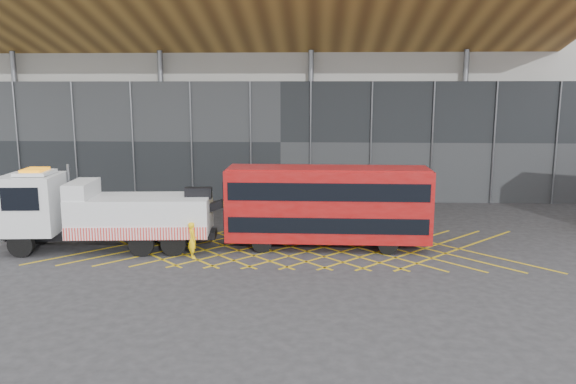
{
  "coord_description": "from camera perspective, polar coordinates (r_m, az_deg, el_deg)",
  "views": [
    {
      "loc": [
        4.41,
        -26.07,
        7.41
      ],
      "look_at": [
        3.0,
        1.5,
        2.4
      ],
      "focal_mm": 35.0,
      "sensor_mm": 36.0,
      "label": 1
    }
  ],
  "objects": [
    {
      "name": "road_markings",
      "position": [
        27.13,
        0.26,
        -5.55
      ],
      "size": [
        23.16,
        7.16,
        0.01
      ],
      "color": "gold",
      "rests_on": "ground_plane"
    },
    {
      "name": "worker",
      "position": [
        25.51,
        -9.68,
        -4.84
      ],
      "size": [
        0.61,
        0.71,
        1.64
      ],
      "primitive_type": "imported",
      "rotation": [
        0.0,
        0.0,
        2.0
      ],
      "color": "yellow",
      "rests_on": "ground_plane"
    },
    {
      "name": "ground_plane",
      "position": [
        27.46,
        -6.45,
        -5.44
      ],
      "size": [
        120.0,
        120.0,
        0.0
      ],
      "primitive_type": "plane",
      "color": "#262528"
    },
    {
      "name": "bus_towed",
      "position": [
        26.49,
        4.01,
        -1.18
      ],
      "size": [
        9.58,
        2.29,
        3.88
      ],
      "rotation": [
        0.0,
        0.0,
        -0.0
      ],
      "color": "maroon",
      "rests_on": "ground_plane"
    },
    {
      "name": "recovery_truck",
      "position": [
        27.63,
        -18.52,
        -1.93
      ],
      "size": [
        11.35,
        3.39,
        3.94
      ],
      "rotation": [
        0.0,
        0.0,
        0.08
      ],
      "color": "black",
      "rests_on": "ground_plane"
    },
    {
      "name": "construction_building",
      "position": [
        44.56,
        -0.28,
        12.3
      ],
      "size": [
        55.0,
        23.97,
        18.0
      ],
      "color": "gray",
      "rests_on": "ground_plane"
    }
  ]
}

